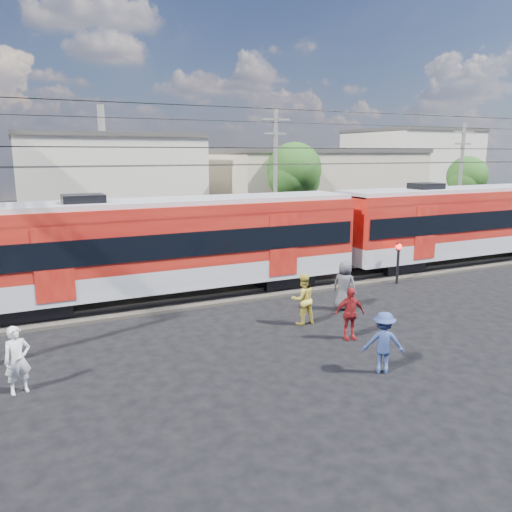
% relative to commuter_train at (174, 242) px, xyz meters
% --- Properties ---
extents(ground, '(120.00, 120.00, 0.00)m').
position_rel_commuter_train_xyz_m(ground, '(2.31, -8.00, -2.40)').
color(ground, black).
rests_on(ground, ground).
extents(track_bed, '(70.00, 3.40, 0.12)m').
position_rel_commuter_train_xyz_m(track_bed, '(2.31, 0.00, -2.34)').
color(track_bed, '#2D2823').
rests_on(track_bed, ground).
extents(rail_near, '(70.00, 0.12, 0.12)m').
position_rel_commuter_train_xyz_m(rail_near, '(2.31, -0.75, -2.22)').
color(rail_near, '#59544C').
rests_on(rail_near, track_bed).
extents(rail_far, '(70.00, 0.12, 0.12)m').
position_rel_commuter_train_xyz_m(rail_far, '(2.31, 0.75, -2.22)').
color(rail_far, '#59544C').
rests_on(rail_far, track_bed).
extents(commuter_train, '(50.30, 3.08, 4.17)m').
position_rel_commuter_train_xyz_m(commuter_train, '(0.00, 0.00, 0.00)').
color(commuter_train, black).
rests_on(commuter_train, ground).
extents(building_midwest, '(12.24, 12.24, 7.30)m').
position_rel_commuter_train_xyz_m(building_midwest, '(0.31, 19.00, 1.25)').
color(building_midwest, beige).
rests_on(building_midwest, ground).
extents(building_mideast, '(16.32, 10.20, 6.30)m').
position_rel_commuter_train_xyz_m(building_mideast, '(16.31, 16.00, 0.75)').
color(building_mideast, '#BCAE8F').
rests_on(building_mideast, ground).
extents(building_east, '(10.20, 10.20, 8.30)m').
position_rel_commuter_train_xyz_m(building_east, '(30.31, 20.00, 1.75)').
color(building_east, beige).
rests_on(building_east, ground).
extents(utility_pole_mid, '(1.80, 0.24, 8.50)m').
position_rel_commuter_train_xyz_m(utility_pole_mid, '(8.31, 7.00, 2.13)').
color(utility_pole_mid, slate).
rests_on(utility_pole_mid, ground).
extents(utility_pole_east, '(1.80, 0.24, 8.00)m').
position_rel_commuter_train_xyz_m(utility_pole_east, '(22.31, 6.00, 1.88)').
color(utility_pole_east, slate).
rests_on(utility_pole_east, ground).
extents(tree_near, '(3.82, 3.64, 6.72)m').
position_rel_commuter_train_xyz_m(tree_near, '(11.49, 10.09, 2.26)').
color(tree_near, '#382619').
rests_on(tree_near, ground).
extents(tree_far, '(3.36, 3.12, 5.76)m').
position_rel_commuter_train_xyz_m(tree_far, '(26.49, 9.09, 1.59)').
color(tree_far, '#382619').
rests_on(tree_far, ground).
extents(pedestrian_a, '(0.73, 0.57, 1.76)m').
position_rel_commuter_train_xyz_m(pedestrian_a, '(-5.96, -6.36, -1.52)').
color(pedestrian_a, silver).
rests_on(pedestrian_a, ground).
extents(pedestrian_b, '(0.92, 0.73, 1.83)m').
position_rel_commuter_train_xyz_m(pedestrian_b, '(3.21, -4.93, -1.49)').
color(pedestrian_b, gold).
rests_on(pedestrian_b, ground).
extents(pedestrian_c, '(1.30, 1.13, 1.74)m').
position_rel_commuter_train_xyz_m(pedestrian_c, '(3.15, -9.35, -1.53)').
color(pedestrian_c, navy).
rests_on(pedestrian_c, ground).
extents(pedestrian_d, '(1.09, 0.63, 1.74)m').
position_rel_commuter_train_xyz_m(pedestrian_d, '(3.82, -6.87, -1.53)').
color(pedestrian_d, maroon).
rests_on(pedestrian_d, ground).
extents(pedestrian_e, '(1.03, 1.12, 1.92)m').
position_rel_commuter_train_xyz_m(pedestrian_e, '(5.51, -4.18, -1.44)').
color(pedestrian_e, '#454549').
rests_on(pedestrian_e, ground).
extents(car_silver, '(4.23, 2.28, 1.37)m').
position_rel_commuter_train_xyz_m(car_silver, '(23.82, 5.05, -1.72)').
color(car_silver, silver).
rests_on(car_silver, ground).
extents(crossing_signal, '(0.28, 0.28, 1.94)m').
position_rel_commuter_train_xyz_m(crossing_signal, '(10.03, -2.02, -1.06)').
color(crossing_signal, black).
rests_on(crossing_signal, ground).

